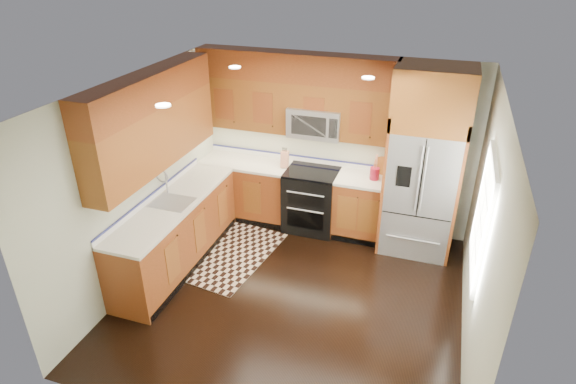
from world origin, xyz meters
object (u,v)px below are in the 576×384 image
(rug, at_px, (232,254))
(range, at_px, (311,200))
(knife_block, at_px, (285,159))
(utensil_crock, at_px, (375,171))
(refrigerator, at_px, (424,164))

(rug, bearing_deg, range, 59.90)
(range, relative_size, knife_block, 3.17)
(rug, height_order, utensil_crock, utensil_crock)
(range, distance_m, utensil_crock, 1.08)
(rug, relative_size, utensil_crock, 4.34)
(refrigerator, xyz_separation_m, rug, (-2.40, -1.04, -1.30))
(range, height_order, knife_block, knife_block)
(rug, bearing_deg, utensil_crock, 40.60)
(range, height_order, rug, range)
(refrigerator, distance_m, knife_block, 2.01)
(knife_block, distance_m, utensil_crock, 1.34)
(refrigerator, distance_m, rug, 2.92)
(range, bearing_deg, utensil_crock, 2.40)
(refrigerator, bearing_deg, range, 178.60)
(rug, distance_m, knife_block, 1.60)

